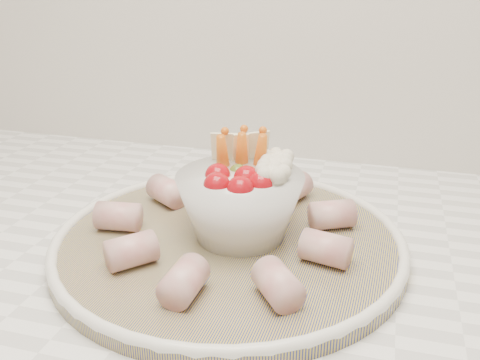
# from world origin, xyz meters

# --- Properties ---
(serving_platter) EXTENTS (0.40, 0.40, 0.02)m
(serving_platter) POSITION_xyz_m (-0.12, 1.43, 0.93)
(serving_platter) COLOR navy
(serving_platter) RESTS_ON kitchen_counter
(veggie_bowl) EXTENTS (0.14, 0.14, 0.11)m
(veggie_bowl) POSITION_xyz_m (-0.11, 1.44, 0.98)
(veggie_bowl) COLOR white
(veggie_bowl) RESTS_ON serving_platter
(cured_meat_rolls) EXTENTS (0.29, 0.29, 0.03)m
(cured_meat_rolls) POSITION_xyz_m (-0.12, 1.43, 0.95)
(cured_meat_rolls) COLOR #C05859
(cured_meat_rolls) RESTS_ON serving_platter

